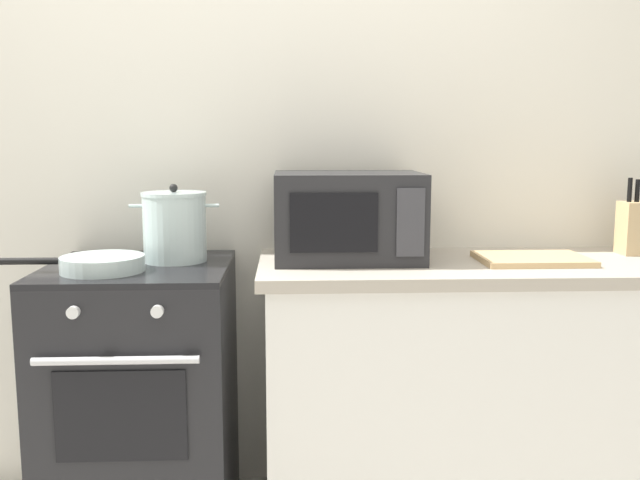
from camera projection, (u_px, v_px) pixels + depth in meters
back_wall at (327, 161)px, 2.66m from camera, size 4.40×0.10×2.50m
lower_cabinet_right at (502, 395)px, 2.46m from camera, size 1.64×0.56×0.88m
countertop_right at (507, 267)px, 2.39m from camera, size 1.70×0.60×0.04m
stove at (142, 398)px, 2.38m from camera, size 0.60×0.64×0.92m
stock_pot at (175, 227)px, 2.37m from camera, size 0.30×0.22×0.26m
frying_pan at (101, 264)px, 2.20m from camera, size 0.46×0.26×0.05m
microwave at (348, 216)px, 2.40m from camera, size 0.50×0.37×0.30m
cutting_board at (532, 259)px, 2.37m from camera, size 0.36×0.26×0.02m
knife_block at (639, 227)px, 2.52m from camera, size 0.13×0.10×0.28m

